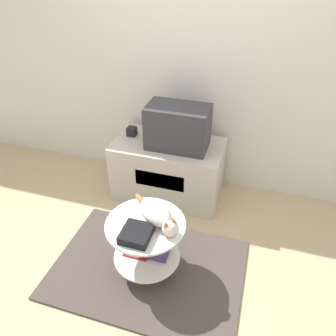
{
  "coord_description": "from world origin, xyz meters",
  "views": [
    {
      "loc": [
        0.66,
        -1.6,
        2.2
      ],
      "look_at": [
        0.01,
        0.53,
        0.66
      ],
      "focal_mm": 35.0,
      "sensor_mm": 36.0,
      "label": 1
    }
  ],
  "objects": [
    {
      "name": "dvd_box",
      "position": [
        -0.01,
        -0.14,
        0.55
      ],
      "size": [
        0.2,
        0.21,
        0.06
      ],
      "color": "black",
      "rests_on": "coffee_table"
    },
    {
      "name": "cat",
      "position": [
        0.07,
        0.05,
        0.58
      ],
      "size": [
        0.44,
        0.38,
        0.14
      ],
      "rotation": [
        0.0,
        0.0,
        -0.69
      ],
      "color": "silver",
      "rests_on": "coffee_table"
    },
    {
      "name": "tv_stand",
      "position": [
        -0.14,
        1.01,
        0.3
      ],
      "size": [
        1.06,
        0.58,
        0.6
      ],
      "color": "beige",
      "rests_on": "ground_plane"
    },
    {
      "name": "coffee_table",
      "position": [
        0.01,
        -0.0,
        0.34
      ],
      "size": [
        0.59,
        0.59,
        0.5
      ],
      "color": "#B2B2B7",
      "rests_on": "rug"
    },
    {
      "name": "tv",
      "position": [
        -0.04,
        0.99,
        0.8
      ],
      "size": [
        0.57,
        0.33,
        0.41
      ],
      "color": "#333338",
      "rests_on": "tv_stand"
    },
    {
      "name": "wall_back",
      "position": [
        0.0,
        1.39,
        1.3
      ],
      "size": [
        8.0,
        0.05,
        2.6
      ],
      "color": "silver",
      "rests_on": "ground_plane"
    },
    {
      "name": "rug",
      "position": [
        0.0,
        0.0,
        0.01
      ],
      "size": [
        1.51,
        1.04,
        0.02
      ],
      "color": "#4C423D",
      "rests_on": "ground_plane"
    },
    {
      "name": "speaker",
      "position": [
        -0.53,
        1.07,
        0.64
      ],
      "size": [
        0.09,
        0.09,
        0.09
      ],
      "color": "black",
      "rests_on": "tv_stand"
    },
    {
      "name": "ground_plane",
      "position": [
        0.0,
        0.0,
        0.0
      ],
      "size": [
        12.0,
        12.0,
        0.0
      ],
      "primitive_type": "plane",
      "color": "tan"
    }
  ]
}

